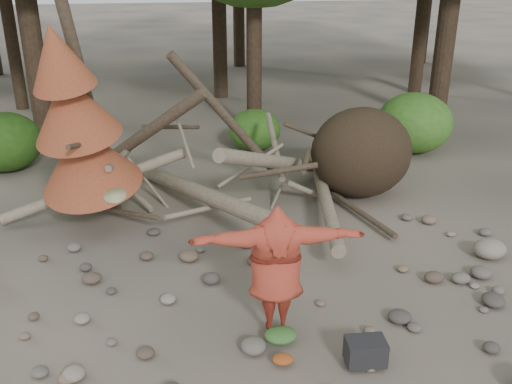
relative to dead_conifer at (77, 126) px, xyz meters
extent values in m
plane|color=#514C44|center=(3.12, -3.37, -2.11)|extent=(120.00, 120.00, 0.00)
ellipsoid|color=#332619|center=(5.72, 0.93, -1.12)|extent=(2.20, 1.87, 1.98)
cylinder|color=gray|center=(2.12, 0.33, -1.56)|extent=(2.61, 5.11, 1.08)
cylinder|color=gray|center=(3.92, 0.83, -1.21)|extent=(3.18, 3.71, 1.90)
cylinder|color=brown|center=(0.92, 1.23, -0.71)|extent=(3.08, 1.91, 2.49)
cylinder|color=gray|center=(4.72, 0.13, -1.76)|extent=(1.13, 4.98, 0.43)
cylinder|color=brown|center=(2.82, 1.43, -0.31)|extent=(2.39, 1.03, 2.89)
cylinder|color=gray|center=(0.12, 0.63, -1.41)|extent=(3.71, 0.86, 1.20)
cylinder|color=#4C3F30|center=(0.62, 0.13, -1.81)|extent=(1.52, 1.70, 0.49)
cylinder|color=gray|center=(3.32, 1.03, -1.31)|extent=(1.57, 0.85, 0.69)
cylinder|color=#4C3F30|center=(4.92, 1.53, -0.91)|extent=(1.92, 1.25, 1.10)
cylinder|color=gray|center=(1.92, 0.83, -0.61)|extent=(0.37, 1.42, 0.85)
cylinder|color=#4C3F30|center=(5.32, -0.17, -1.96)|extent=(0.79, 2.54, 0.12)
cylinder|color=gray|center=(2.32, -0.27, -1.66)|extent=(1.78, 1.11, 0.29)
cylinder|color=#4C3F30|center=(0.22, 0.43, 0.09)|extent=(0.67, 1.13, 4.35)
cone|color=brown|center=(0.06, 0.12, -0.61)|extent=(2.06, 2.13, 1.86)
cone|color=brown|center=(-0.05, -0.09, 0.39)|extent=(1.71, 1.78, 1.65)
cone|color=brown|center=(-0.14, -0.28, 1.29)|extent=(1.23, 1.30, 1.41)
cylinder|color=#38281C|center=(4.12, 5.83, 1.46)|extent=(0.44, 0.44, 7.14)
ellipsoid|color=#295215|center=(-2.38, 3.83, -1.39)|extent=(1.80, 1.80, 1.44)
ellipsoid|color=#36681E|center=(3.92, 4.43, -1.55)|extent=(1.40, 1.40, 1.12)
ellipsoid|color=#427B26|center=(8.12, 3.63, -1.31)|extent=(2.00, 2.00, 1.60)
imported|color=#A73625|center=(2.96, -3.70, -1.08)|extent=(2.36, 0.78, 1.89)
cylinder|color=#988C60|center=(0.99, -4.15, 0.31)|extent=(0.33, 0.32, 0.13)
cube|color=black|center=(3.98, -4.60, -1.94)|extent=(0.53, 0.37, 0.34)
ellipsoid|color=#386C2B|center=(2.98, -3.97, -2.03)|extent=(0.45, 0.38, 0.17)
ellipsoid|color=#9E451B|center=(2.92, -4.43, -2.06)|extent=(0.28, 0.23, 0.10)
ellipsoid|color=gray|center=(7.10, -2.17, -1.94)|extent=(0.57, 0.51, 0.34)
camera|label=1|loc=(1.66, -10.30, 2.86)|focal=40.00mm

